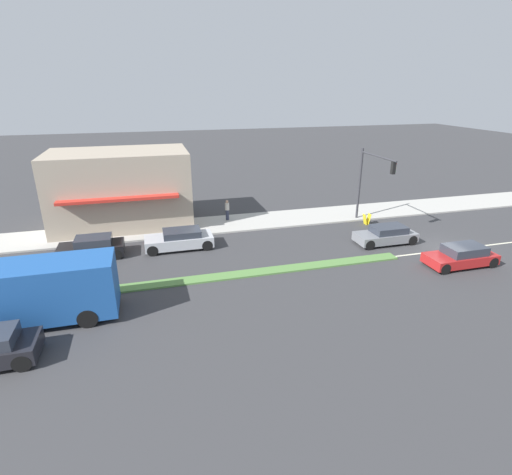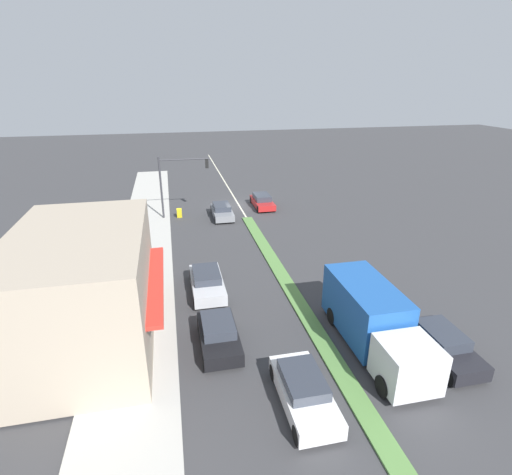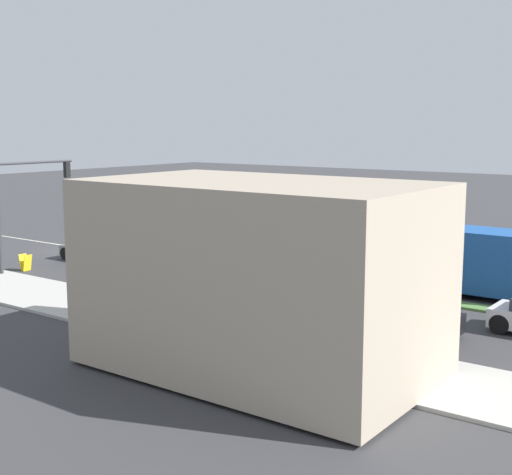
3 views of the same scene
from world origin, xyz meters
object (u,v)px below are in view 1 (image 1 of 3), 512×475
hatchback_red (461,256)px  warning_aframe_sign (367,219)px  traffic_signal_main (370,175)px  pedestrian (227,210)px  sedan_silver (180,239)px  suv_black (92,248)px  delivery_truck (36,293)px  suv_grey (386,235)px

hatchback_red → warning_aframe_sign: bearing=10.6°
traffic_signal_main → pedestrian: 11.28m
sedan_silver → hatchback_red: bearing=-114.1°
warning_aframe_sign → suv_black: (-1.11, 19.98, 0.22)m
pedestrian → sedan_silver: size_ratio=0.36×
pedestrian → warning_aframe_sign: size_ratio=1.92×
sedan_silver → hatchback_red: 17.61m
warning_aframe_sign → delivery_truck: size_ratio=0.11×
sedan_silver → suv_grey: 14.01m
pedestrian → sedan_silver: 6.38m
suv_black → pedestrian: bearing=-63.6°
suv_black → suv_grey: size_ratio=0.95×
sedan_silver → suv_grey: bearing=-101.5°
delivery_truck → suv_grey: size_ratio=1.81×
suv_grey → suv_black: bearing=81.7°
warning_aframe_sign → delivery_truck: (-8.31, 21.50, 1.04)m
delivery_truck → traffic_signal_main: bearing=-68.8°
sedan_silver → hatchback_red: size_ratio=1.04×
delivery_truck → hatchback_red: delivery_truck is taller
warning_aframe_sign → delivery_truck: bearing=111.1°
pedestrian → suv_grey: 12.19m
traffic_signal_main → suv_black: size_ratio=1.42×
warning_aframe_sign → hatchback_red: 8.46m
delivery_truck → hatchback_red: size_ratio=1.77×
traffic_signal_main → warning_aframe_sign: 3.48m
traffic_signal_main → sedan_silver: size_ratio=1.27×
traffic_signal_main → warning_aframe_sign: (-0.01, -0.07, -3.47)m
traffic_signal_main → delivery_truck: (-8.32, 21.43, -2.43)m
suv_black → suv_grey: suv_black is taller
hatchback_red → sedan_silver: bearing=65.9°
pedestrian → suv_grey: bearing=-128.5°
pedestrian → delivery_truck: delivery_truck is taller
delivery_truck → hatchback_red: (0.00, -23.05, -0.86)m
traffic_signal_main → sedan_silver: bearing=94.5°
warning_aframe_sign → delivery_truck: delivery_truck is taller
pedestrian → warning_aframe_sign: bearing=-109.6°
suv_black → traffic_signal_main: bearing=-86.8°
sedan_silver → suv_black: (-0.00, 5.46, 0.01)m
pedestrian → suv_black: pedestrian is taller
delivery_truck → suv_grey: (4.40, -20.71, -0.86)m
hatchback_red → suv_black: bearing=71.5°
traffic_signal_main → suv_black: traffic_signal_main is taller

